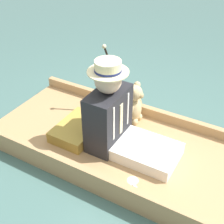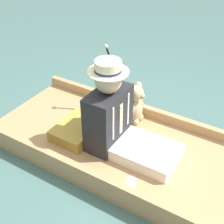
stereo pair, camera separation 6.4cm
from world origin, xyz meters
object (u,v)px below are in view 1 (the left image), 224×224
(seated_person, at_px, (117,119))
(teddy_bear, at_px, (134,104))
(walking_cane, at_px, (114,74))
(wine_glass, at_px, (133,183))

(seated_person, height_order, teddy_bear, seated_person)
(seated_person, height_order, walking_cane, seated_person)
(teddy_bear, distance_m, wine_glass, 0.90)
(seated_person, distance_m, teddy_bear, 0.42)
(teddy_bear, bearing_deg, seated_person, 5.63)
(seated_person, height_order, wine_glass, seated_person)
(teddy_bear, xyz_separation_m, walking_cane, (-0.09, -0.28, 0.22))
(wine_glass, xyz_separation_m, walking_cane, (-0.89, -0.67, 0.36))
(walking_cane, bearing_deg, wine_glass, 37.00)
(teddy_bear, distance_m, walking_cane, 0.37)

